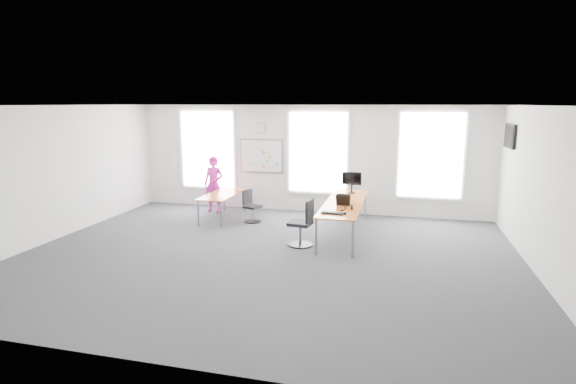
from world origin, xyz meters
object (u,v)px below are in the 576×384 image
(desk_right, at_px, (344,204))
(headphones, at_px, (349,207))
(keyboard, at_px, (333,213))
(person, at_px, (214,184))
(chair_right, at_px, (303,226))
(monitor, at_px, (352,180))
(chair_left, at_px, (251,208))
(desk_left, at_px, (223,195))

(desk_right, distance_m, headphones, 0.74)
(headphones, bearing_deg, keyboard, -131.22)
(keyboard, bearing_deg, person, 158.33)
(chair_right, xyz_separation_m, monitor, (0.80, 2.15, 0.66))
(chair_right, height_order, chair_left, chair_right)
(chair_right, bearing_deg, chair_left, -126.63)
(person, bearing_deg, monitor, -1.17)
(person, distance_m, headphones, 4.57)
(chair_left, bearing_deg, person, 81.37)
(keyboard, xyz_separation_m, monitor, (0.14, 2.28, 0.32))
(desk_right, bearing_deg, chair_left, 166.22)
(headphones, xyz_separation_m, monitor, (-0.13, 1.82, 0.28))
(person, xyz_separation_m, headphones, (4.05, -2.12, 0.04))
(headphones, bearing_deg, chair_left, 143.50)
(chair_left, distance_m, person, 1.65)
(desk_left, distance_m, person, 0.83)
(chair_left, height_order, keyboard, chair_left)
(desk_right, xyz_separation_m, person, (-3.87, 1.41, 0.06))
(chair_right, bearing_deg, desk_left, -118.24)
(monitor, bearing_deg, desk_right, -90.08)
(desk_right, xyz_separation_m, keyboard, (-0.10, -1.17, 0.06))
(desk_left, relative_size, chair_left, 2.21)
(monitor, bearing_deg, chair_left, -166.52)
(desk_left, height_order, chair_left, chair_left)
(desk_left, bearing_deg, person, 129.69)
(desk_left, xyz_separation_m, keyboard, (3.25, -1.96, 0.18))
(person, height_order, keyboard, person)
(desk_left, height_order, chair_right, chair_right)
(headphones, bearing_deg, chair_right, -171.01)
(chair_left, bearing_deg, chair_right, -111.89)
(chair_left, distance_m, headphones, 3.01)
(desk_right, bearing_deg, keyboard, -94.78)
(desk_left, distance_m, keyboard, 3.80)
(desk_left, height_order, monitor, monitor)
(person, xyz_separation_m, monitor, (3.92, -0.30, 0.32))
(desk_left, bearing_deg, chair_left, -11.74)
(chair_left, bearing_deg, monitor, -57.22)
(keyboard, height_order, monitor, monitor)
(keyboard, distance_m, monitor, 2.31)
(chair_right, relative_size, keyboard, 2.15)
(person, height_order, headphones, person)
(desk_right, relative_size, chair_left, 3.86)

